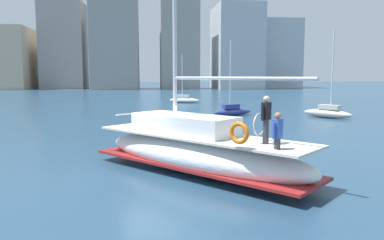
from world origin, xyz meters
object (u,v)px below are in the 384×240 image
at_px(moored_sloop_near, 184,99).
at_px(moored_catamaran, 327,112).
at_px(main_sailboat, 197,150).
at_px(moored_cutter_left, 232,110).

distance_m(moored_sloop_near, moored_catamaran, 21.99).
bearing_deg(main_sailboat, moored_catamaran, 51.27).
xyz_separation_m(moored_sloop_near, moored_cutter_left, (2.87, -16.40, 0.00)).
distance_m(main_sailboat, moored_sloop_near, 36.52).
xyz_separation_m(moored_sloop_near, moored_catamaran, (10.71, -19.21, 0.05)).
bearing_deg(main_sailboat, moored_sloop_near, 85.17).
bearing_deg(moored_catamaran, moored_cutter_left, 160.28).
relative_size(moored_sloop_near, moored_catamaran, 0.85).
relative_size(moored_sloop_near, moored_cutter_left, 0.94).
xyz_separation_m(main_sailboat, moored_sloop_near, (3.07, 36.39, -0.42)).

